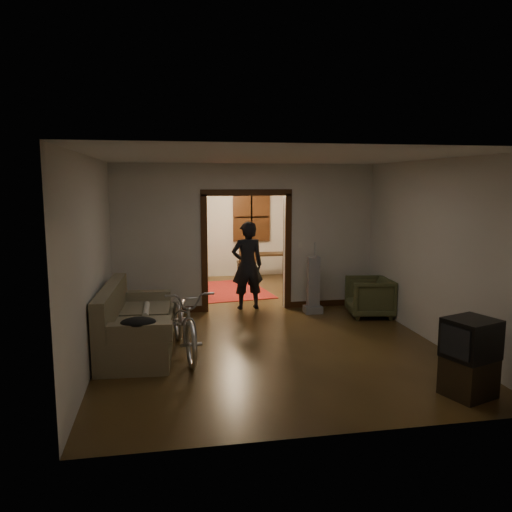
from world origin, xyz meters
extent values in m
cube|color=#352511|center=(0.00, 0.00, 0.00)|extent=(5.00, 8.50, 0.01)
cube|color=white|center=(0.00, 0.00, 2.80)|extent=(5.00, 8.50, 0.01)
cube|color=beige|center=(0.00, 4.25, 1.40)|extent=(5.00, 0.02, 2.80)
cube|color=beige|center=(-2.50, 0.00, 1.40)|extent=(0.02, 8.50, 2.80)
cube|color=beige|center=(2.50, 0.00, 1.40)|extent=(0.02, 8.50, 2.80)
cube|color=beige|center=(0.00, 0.75, 1.40)|extent=(5.00, 0.14, 2.80)
cube|color=#351C0C|center=(0.00, 0.75, 1.10)|extent=(1.74, 0.20, 2.32)
cube|color=black|center=(0.70, 4.21, 1.55)|extent=(0.98, 0.06, 1.28)
sphere|color=#FFE0A5|center=(0.00, 2.50, 2.35)|extent=(0.24, 0.24, 0.24)
cube|color=silver|center=(1.05, 0.68, 1.25)|extent=(0.08, 0.01, 0.12)
cube|color=brown|center=(-1.94, -1.36, 0.49)|extent=(1.07, 2.17, 0.98)
cylinder|color=beige|center=(-1.84, -1.06, 0.53)|extent=(0.09, 0.74, 0.09)
ellipsoid|color=black|center=(-1.89, -2.27, 0.68)|extent=(0.45, 0.34, 0.13)
imported|color=silver|center=(-1.28, -1.58, 0.50)|extent=(0.88, 1.96, 1.00)
imported|color=#474B2A|center=(2.15, -0.17, 0.36)|extent=(0.90, 0.88, 0.72)
cube|color=black|center=(1.89, -3.66, 0.23)|extent=(0.64, 0.61, 0.47)
cube|color=black|center=(1.89, -3.66, 0.69)|extent=(0.66, 0.62, 0.46)
cube|color=gray|center=(1.19, 0.23, 0.54)|extent=(0.39, 0.34, 1.08)
imported|color=black|center=(0.03, 0.79, 0.86)|extent=(0.66, 0.47, 1.71)
cube|color=maroon|center=(-0.16, 2.46, 0.01)|extent=(1.94, 2.38, 0.02)
cube|color=#243821|center=(-1.17, 3.70, 0.85)|extent=(0.93, 0.63, 1.71)
sphere|color=#1E5972|center=(-1.17, 3.70, 1.94)|extent=(0.29, 0.29, 0.29)
cube|color=black|center=(1.05, 3.55, 0.33)|extent=(0.96, 0.61, 0.67)
cube|color=black|center=(0.44, 3.45, 0.47)|extent=(0.51, 0.51, 0.95)
camera|label=1|loc=(-1.52, -8.62, 2.46)|focal=35.00mm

